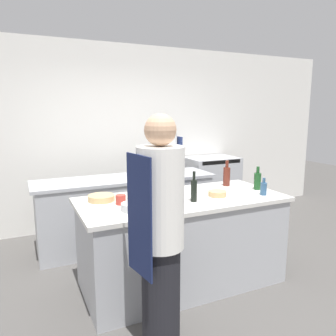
{
  "coord_description": "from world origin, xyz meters",
  "views": [
    {
      "loc": [
        -1.48,
        -2.86,
        1.81
      ],
      "look_at": [
        0.0,
        0.35,
        1.18
      ],
      "focal_mm": 35.0,
      "sensor_mm": 36.0,
      "label": 1
    }
  ],
  "objects": [
    {
      "name": "bottle_olive_oil",
      "position": [
        0.04,
        -0.17,
        1.05
      ],
      "size": [
        0.06,
        0.06,
        0.3
      ],
      "color": "black",
      "rests_on": "prep_counter"
    },
    {
      "name": "bottle_cooking_oil",
      "position": [
        -0.44,
        0.24,
        1.02
      ],
      "size": [
        0.09,
        0.09,
        0.24
      ],
      "color": "#B2A84C",
      "rests_on": "prep_counter"
    },
    {
      "name": "chef_at_stove",
      "position": [
        0.14,
        0.77,
        0.88
      ],
      "size": [
        0.35,
        0.34,
        1.74
      ],
      "rotation": [
        0.0,
        0.0,
        -1.53
      ],
      "color": "black",
      "rests_on": "ground_plane"
    },
    {
      "name": "bowl_ceramic_blue",
      "position": [
        -0.6,
        -0.2,
        0.96
      ],
      "size": [
        0.21,
        0.21,
        0.07
      ],
      "color": "#B7BABC",
      "rests_on": "prep_counter"
    },
    {
      "name": "bottle_vinegar",
      "position": [
        0.82,
        -0.26,
        1.0
      ],
      "size": [
        0.07,
        0.07,
        0.18
      ],
      "color": "#2D5175",
      "rests_on": "prep_counter"
    },
    {
      "name": "bottle_sauce",
      "position": [
        0.72,
        0.26,
        1.05
      ],
      "size": [
        0.08,
        0.08,
        0.3
      ],
      "color": "#5B2319",
      "rests_on": "prep_counter"
    },
    {
      "name": "oven_range",
      "position": [
        1.46,
        1.77,
        0.51
      ],
      "size": [
        0.84,
        0.62,
        1.02
      ],
      "color": "#A8AAAF",
      "rests_on": "ground_plane"
    },
    {
      "name": "stockpot",
      "position": [
        0.35,
        1.2,
        1.03
      ],
      "size": [
        0.27,
        0.27,
        0.21
      ],
      "color": "#A8AAAF",
      "rests_on": "pass_counter"
    },
    {
      "name": "bottle_wine",
      "position": [
        -0.35,
        0.15,
        1.01
      ],
      "size": [
        0.07,
        0.07,
        0.2
      ],
      "color": "silver",
      "rests_on": "prep_counter"
    },
    {
      "name": "bowl_mixing_large",
      "position": [
        -0.78,
        0.23,
        0.96
      ],
      "size": [
        0.26,
        0.26,
        0.06
      ],
      "color": "tan",
      "rests_on": "prep_counter"
    },
    {
      "name": "bottle_water",
      "position": [
        0.92,
        -0.04,
        1.03
      ],
      "size": [
        0.08,
        0.08,
        0.26
      ],
      "color": "#19471E",
      "rests_on": "prep_counter"
    },
    {
      "name": "cup",
      "position": [
        -0.64,
        0.03,
        0.97
      ],
      "size": [
        0.1,
        0.1,
        0.09
      ],
      "color": "#B2382D",
      "rests_on": "prep_counter"
    },
    {
      "name": "bowl_prep_small",
      "position": [
        0.36,
        -0.1,
        0.95
      ],
      "size": [
        0.19,
        0.19,
        0.05
      ],
      "color": "tan",
      "rests_on": "prep_counter"
    },
    {
      "name": "chef_at_prep_near",
      "position": [
        -0.59,
        -0.8,
        0.9
      ],
      "size": [
        0.38,
        0.36,
        1.78
      ],
      "rotation": [
        0.0,
        0.0,
        1.73
      ],
      "color": "black",
      "rests_on": "ground_plane"
    },
    {
      "name": "ground_plane",
      "position": [
        0.0,
        0.0,
        0.0
      ],
      "size": [
        16.0,
        16.0,
        0.0
      ],
      "primitive_type": "plane",
      "color": "#4C4947"
    },
    {
      "name": "pass_counter",
      "position": [
        -0.21,
        1.22,
        0.47
      ],
      "size": [
        2.38,
        0.66,
        0.93
      ],
      "color": "#A8AAAF",
      "rests_on": "ground_plane"
    },
    {
      "name": "wall_back",
      "position": [
        0.0,
        2.13,
        1.4
      ],
      "size": [
        8.0,
        0.06,
        2.8
      ],
      "color": "silver",
      "rests_on": "ground_plane"
    },
    {
      "name": "prep_counter",
      "position": [
        0.0,
        0.0,
        0.47
      ],
      "size": [
        2.1,
        0.95,
        0.93
      ],
      "color": "#A8AAAF",
      "rests_on": "ground_plane"
    }
  ]
}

